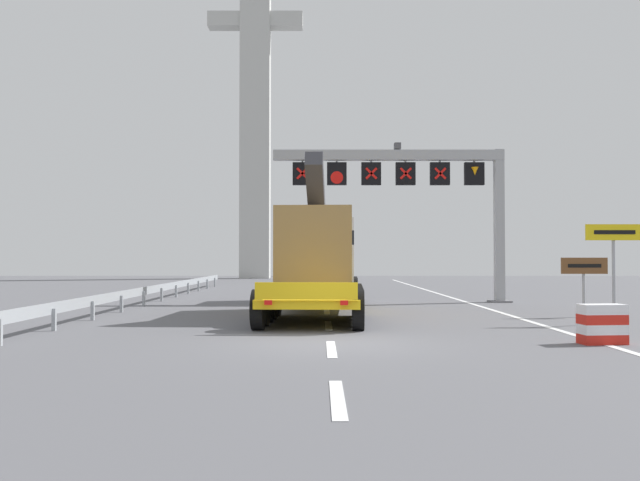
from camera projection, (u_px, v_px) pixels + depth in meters
name	position (u px, v px, depth m)	size (l,w,h in m)	color
ground	(330.00, 343.00, 15.21)	(112.00, 112.00, 0.00)	#5B5B60
lane_markings	(325.00, 296.00, 34.03)	(0.20, 52.25, 0.01)	silver
edge_line_right	(477.00, 305.00, 27.21)	(0.20, 63.00, 0.01)	silver
overhead_lane_gantry	(417.00, 180.00, 29.30)	(10.40, 0.90, 7.02)	#9EA0A5
heavy_haul_truck_yellow	(320.00, 257.00, 25.31)	(3.58, 14.15, 5.30)	yellow
exit_sign_yellow	(614.00, 248.00, 19.54)	(1.69, 0.15, 2.94)	#9EA0A5
tourist_info_sign_brown	(584.00, 272.00, 21.89)	(1.53, 0.15, 1.96)	#9EA0A5
crash_barrier_striped	(602.00, 324.00, 15.06)	(1.05, 0.60, 0.90)	red
guardrail_left	(160.00, 289.00, 29.79)	(0.13, 33.13, 0.76)	#999EA3
bridge_pylon_distant	(256.00, 66.00, 63.29)	(9.00, 2.00, 39.60)	#B7B7B2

